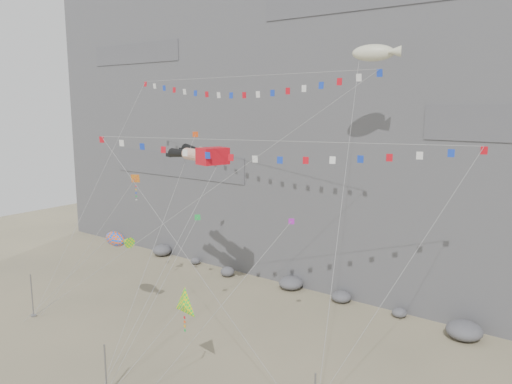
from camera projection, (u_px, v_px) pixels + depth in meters
ground at (176, 351)px, 40.06m from camera, size 120.00×120.00×0.00m
cliff at (360, 59)px, 60.99m from camera, size 80.00×28.00×50.00m
talus_boulders at (291, 284)px, 53.38m from camera, size 60.00×3.00×1.20m
anchor_pole_left at (32, 295)px, 46.20m from camera, size 0.12×0.12×4.10m
anchor_pole_center at (106, 370)px, 33.53m from camera, size 0.12×0.12×3.74m
legs_kite at (200, 154)px, 43.94m from camera, size 8.66×16.86×20.63m
flag_banner_upper at (237, 77)px, 45.34m from camera, size 28.70×15.37×29.19m
flag_banner_lower at (267, 141)px, 38.67m from camera, size 29.53×12.02×20.01m
harlequin_kite at (135, 179)px, 46.56m from camera, size 6.68×7.92×15.56m
fish_windsock at (115, 239)px, 45.27m from camera, size 8.04×7.10×11.27m
delta_kite at (184, 305)px, 33.72m from camera, size 4.74×4.53×8.33m
blimp_windsock at (373, 53)px, 39.96m from camera, size 6.35×16.89×28.49m
small_kite_a at (194, 138)px, 46.52m from camera, size 4.20×14.22×21.80m
small_kite_b at (288, 225)px, 38.02m from camera, size 5.52×10.28×15.23m
small_kite_c at (196, 220)px, 41.33m from camera, size 1.45×10.75×14.41m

